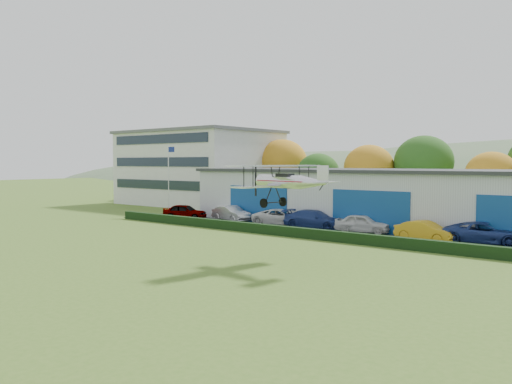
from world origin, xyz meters
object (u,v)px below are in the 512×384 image
Objects in this scene: hangar at (399,198)px; car_6 at (485,233)px; biplane at (286,180)px; car_2 at (281,217)px; office_block at (200,167)px; flagpole at (169,173)px; car_3 at (315,219)px; car_4 at (363,224)px; car_5 at (425,231)px; car_0 at (185,212)px; car_1 at (231,213)px.

car_6 is at bearing -34.78° from hangar.
car_2 is at bearing 136.38° from biplane.
flagpole is at bearing -58.03° from office_block.
car_4 is (4.52, 0.26, -0.05)m from car_3.
car_5 is 14.31m from biplane.
car_3 is at bearing -105.40° from car_0.
hangar is 6.77m from car_4.
car_1 reaches higher than car_0.
flagpole is 1.40× the size of car_3.
flagpole is at bearing 42.02° from car_0.
flagpole is 1.77× the size of car_5.
car_6 is (18.04, 0.08, 0.04)m from car_2.
office_block is 44.53m from biplane.
office_block is 3.60× the size of car_3.
car_6 is (42.26, -13.45, -4.37)m from office_block.
car_6 is (9.26, -6.43, -1.81)m from hangar.
car_2 is (-8.79, -6.51, -1.85)m from hangar.
car_2 is (24.21, -13.53, -4.41)m from office_block.
hangar is at bearing 13.51° from flagpole.
hangar is 9.00× the size of car_5.
car_1 is 0.69× the size of biplane.
car_3 reaches higher than car_2.
car_0 is 5.29m from car_1.
car_4 is at bearing -104.87° from car_2.
office_block is 3.60× the size of car_6.
car_1 is 5.89m from car_2.
hangar reaches higher than car_0.
car_0 is 0.84× the size of car_2.
car_2 is at bearing -143.48° from hangar.
hangar is 8.56× the size of car_1.
car_5 is at bearing 95.31° from car_6.
flagpole is 16.59m from car_2.
car_3 is at bearing -2.24° from flagpole.
car_3 is (19.97, -0.78, -3.90)m from flagpole.
car_0 is at bearing 120.03° from car_1.
car_3 is at bearing 80.42° from car_4.
car_3 is 14.18m from car_6.
car_6 is at bearing -75.97° from car_1.
office_block reaches higher than car_0.
car_3 is 16.03m from biplane.
car_2 is at bearing -1.87° from flagpole.
hangar is 8.83× the size of car_4.
flagpole is (-24.88, -5.98, 2.13)m from hangar.
car_4 is at bearing -106.20° from car_0.
car_1 is 23.93m from car_6.
flagpole is (8.12, -13.00, -0.43)m from office_block.
office_block is 28.08m from car_2.
car_2 is (5.88, 0.42, -0.03)m from car_1.
car_3 is (9.75, 0.16, 0.05)m from car_1.
car_2 is at bearing -29.19° from office_block.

